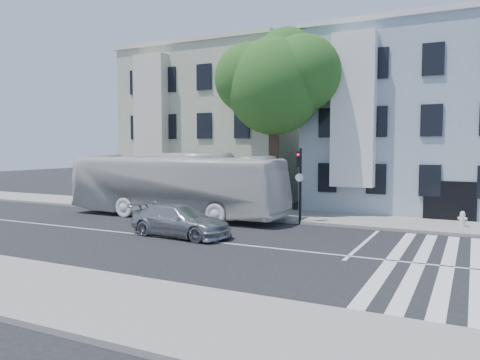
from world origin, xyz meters
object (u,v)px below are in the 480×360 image
Objects in this scene: bus at (175,185)px; traffic_signal at (300,175)px; fire_hydrant at (463,219)px; sedan at (180,221)px.

bus is 7.27m from traffic_signal.
traffic_signal is 8.11m from fire_hydrant.
sedan is (3.52, -4.74, -1.12)m from bus.
bus reaches higher than fire_hydrant.
sedan is at bearing -142.97° from bus.
traffic_signal is at bearing -83.67° from bus.
fire_hydrant is at bearing -50.99° from sedan.
bus is 3.34× the size of traffic_signal.
traffic_signal is (7.19, 0.74, 0.71)m from bus.
bus is 17.47× the size of fire_hydrant.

